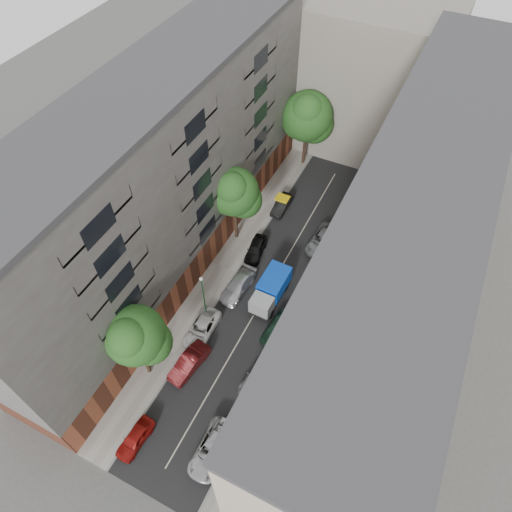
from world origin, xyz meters
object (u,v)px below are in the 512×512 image
Objects in this scene: tarp_truck at (271,290)px; car_left_1 at (189,363)px; car_left_4 at (256,249)px; car_right_2 at (277,328)px; car_right_1 at (260,375)px; car_right_3 at (309,284)px; car_right_0 at (213,449)px; lamp_post at (203,292)px; car_right_4 at (323,240)px; car_left_2 at (202,328)px; car_left_5 at (282,205)px; tree_mid at (235,194)px; tree_far at (308,118)px; tree_near at (136,338)px; pedestrian at (321,277)px; car_left_0 at (135,438)px; car_left_3 at (238,286)px.

tarp_truck reaches higher than car_left_1.
car_right_2 reaches higher than car_left_4.
car_right_1 reaches higher than car_right_2.
car_left_4 is at bearing 163.33° from car_right_3.
car_right_0 is 13.46m from lamp_post.
car_right_2 is 0.80× the size of car_right_4.
car_left_2 is at bearing -72.01° from lamp_post.
tree_mid is at bearing -112.18° from car_left_5.
car_left_1 is 1.11× the size of car_right_3.
car_right_1 is 31.22m from tree_far.
car_right_4 reaches higher than car_right_3.
car_right_4 is 0.58× the size of tree_near.
car_right_3 is 0.40× the size of tree_far.
car_right_4 is 5.35m from pedestrian.
tarp_truck is at bearing -99.26° from car_right_4.
car_left_4 is at bearing -88.18° from car_left_5.
tarp_truck is 1.07× the size of car_right_4.
car_right_2 reaches higher than car_right_3.
car_left_2 is 1.17× the size of car_right_3.
tree_far is 26.02m from lamp_post.
car_left_0 is at bearing -85.34° from car_left_1.
car_left_5 is (-0.80, 12.88, -0.05)m from car_left_3.
car_right_3 is (0.80, 6.20, -0.04)m from car_right_2.
car_right_1 reaches higher than car_right_4.
lamp_post is at bearing 161.01° from car_right_1.
car_right_2 is at bearing -73.39° from tree_far.
car_right_1 is at bearing -92.80° from car_right_3.
car_left_4 is at bearing 82.01° from tree_near.
tree_near reaches higher than tarp_truck.
tree_far reaches higher than car_left_4.
tarp_truck is at bearing -138.15° from car_right_3.
car_left_1 is at bearing -95.45° from car_left_4.
car_left_0 is at bearing -87.49° from car_left_3.
car_left_5 is 17.27m from lamp_post.
car_left_3 is at bearing 31.93° from pedestrian.
car_right_3 is at bearing 88.91° from car_right_2.
lamp_post is (-1.40, 5.45, 3.15)m from car_left_1.
car_left_2 is 0.52× the size of tree_near.
tree_mid is at bearing 122.84° from car_left_3.
tree_near reaches higher than car_left_1.
tarp_truck is at bearing 129.93° from car_right_2.
car_right_1 is 9.09m from lamp_post.
car_right_0 is at bearing -94.62° from car_right_3.
car_right_4 is 0.55× the size of tree_mid.
lamp_post is at bearing 112.74° from car_left_1.
car_left_5 is at bearing 87.97° from lamp_post.
car_right_2 is at bearing -55.36° from tarp_truck.
car_left_5 is 0.77× the size of car_right_0.
car_left_4 reaches higher than car_left_0.
car_left_4 is 9.92m from lamp_post.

